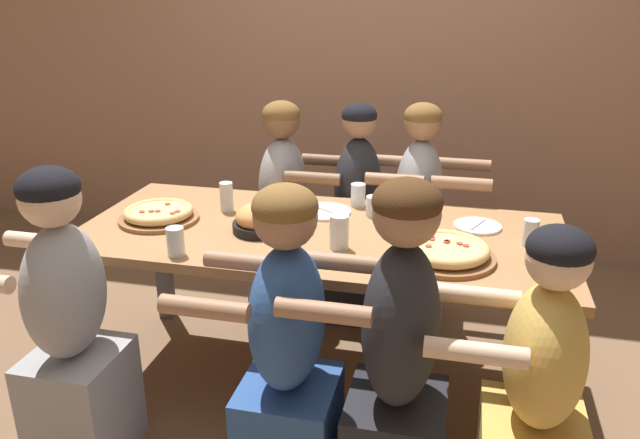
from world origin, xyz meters
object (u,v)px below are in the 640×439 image
diner_near_left (70,332)px  diner_far_midleft (284,217)px  drinking_glass_d (176,243)px  diner_near_center (287,362)px  drinking_glass_b (339,234)px  empty_plate_c (325,211)px  drinking_glass_e (358,196)px  diner_far_midright (417,227)px  diner_near_right (535,407)px  empty_plate_b (477,226)px  cocktail_glass_blue (374,207)px  drinking_glass_f (227,199)px  diner_near_midright (397,372)px  drinking_glass_a (530,235)px  drinking_glass_c (417,222)px  pizza_board_second (159,214)px  diner_far_center (358,224)px  skillet_bowl (260,220)px  pizza_board_main (445,251)px  empty_plate_a (414,221)px

diner_near_left → diner_far_midleft: bearing=-17.0°
drinking_glass_d → diner_near_center: diner_near_center is taller
drinking_glass_b → diner_near_left: diner_near_left is taller
empty_plate_c → drinking_glass_e: size_ratio=2.23×
diner_near_center → diner_far_midright: bearing=-13.2°
empty_plate_c → diner_near_right: 1.27m
empty_plate_b → cocktail_glass_blue: 0.46m
drinking_glass_f → diner_near_midright: (0.88, -0.81, -0.24)m
drinking_glass_a → drinking_glass_d: size_ratio=1.00×
drinking_glass_b → diner_near_center: diner_near_center is taller
drinking_glass_f → drinking_glass_c: bearing=-6.7°
drinking_glass_a → diner_near_center: bearing=-138.7°
drinking_glass_e → diner_near_left: bearing=-130.5°
drinking_glass_d → diner_near_midright: size_ratio=0.09×
pizza_board_second → drinking_glass_e: drinking_glass_e is taller
diner_far_midright → diner_near_left: 1.75m
cocktail_glass_blue → diner_far_center: diner_far_center is taller
diner_far_center → skillet_bowl: bearing=-21.6°
pizza_board_main → diner_near_left: 1.40m
empty_plate_c → diner_near_left: size_ratio=0.20×
pizza_board_second → diner_far_midright: 1.31m
pizza_board_second → drinking_glass_e: (0.81, 0.39, 0.02)m
diner_far_midleft → diner_far_center: diner_far_center is taller
drinking_glass_b → drinking_glass_c: size_ratio=1.17×
diner_far_midright → drinking_glass_b: bearing=-16.3°
skillet_bowl → diner_near_midright: diner_near_midright is taller
drinking_glass_d → diner_near_right: size_ratio=0.10×
cocktail_glass_blue → drinking_glass_b: size_ratio=0.83×
empty_plate_c → diner_near_center: (0.08, -0.89, -0.21)m
drinking_glass_d → diner_near_right: diner_near_right is taller
skillet_bowl → diner_near_midright: 0.92m
drinking_glass_e → pizza_board_main: bearing=-50.9°
empty_plate_a → cocktail_glass_blue: (-0.19, 0.04, 0.03)m
empty_plate_c → diner_far_midleft: (-0.33, 0.45, -0.22)m
cocktail_glass_blue → diner_far_midright: (0.17, 0.44, -0.25)m
diner_far_midright → diner_near_left: size_ratio=1.02×
empty_plate_c → diner_near_center: bearing=-85.1°
diner_far_midright → drinking_glass_a: bearing=37.1°
drinking_glass_e → diner_near_center: size_ratio=0.09×
empty_plate_b → diner_near_midright: (-0.23, -0.86, -0.19)m
drinking_glass_b → skillet_bowl: bearing=164.1°
pizza_board_main → skillet_bowl: bearing=171.8°
drinking_glass_f → diner_far_midleft: 0.60m
drinking_glass_a → diner_far_center: 1.05m
empty_plate_a → drinking_glass_d: size_ratio=1.86×
diner_far_midright → pizza_board_main: bearing=11.0°
diner_near_left → diner_far_midright: bearing=-40.1°
empty_plate_a → drinking_glass_c: 0.16m
empty_plate_a → drinking_glass_a: drinking_glass_a is taller
empty_plate_a → diner_near_left: bearing=-143.0°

